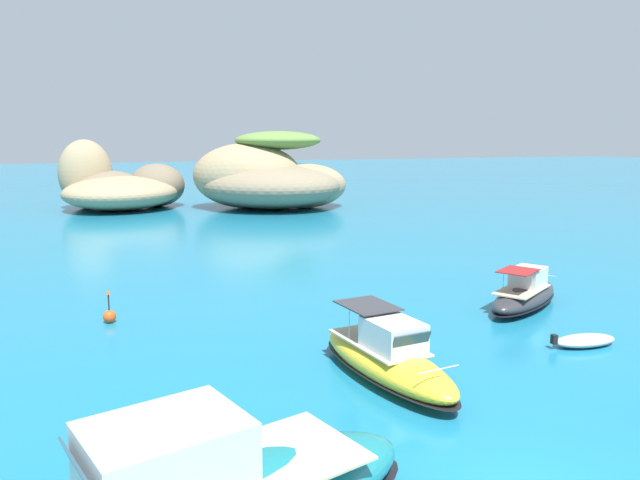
% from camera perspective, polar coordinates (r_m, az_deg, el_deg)
% --- Properties ---
extents(islet_large, '(21.73, 22.19, 8.76)m').
position_cam_1_polar(islet_large, '(70.26, -4.93, 5.69)').
color(islet_large, '#84755B').
rests_on(islet_large, ground).
extents(islet_small, '(17.59, 18.03, 7.81)m').
position_cam_1_polar(islet_small, '(73.15, -18.40, 4.71)').
color(islet_small, '#9E8966').
rests_on(islet_small, ground).
extents(motorboat_yellow, '(3.01, 7.38, 2.25)m').
position_cam_1_polar(motorboat_yellow, '(20.71, 6.33, -11.00)').
color(motorboat_yellow, yellow).
rests_on(motorboat_yellow, ground).
extents(motorboat_charcoal, '(6.46, 4.99, 2.01)m').
position_cam_1_polar(motorboat_charcoal, '(30.44, 18.73, -4.88)').
color(motorboat_charcoal, '#2D2D33').
rests_on(motorboat_charcoal, ground).
extents(dinghy_tender, '(2.85, 1.32, 0.58)m').
position_cam_1_polar(dinghy_tender, '(25.92, 23.64, -8.65)').
color(dinghy_tender, '#B2B2B2').
rests_on(dinghy_tender, ground).
extents(channel_buoy, '(0.56, 0.56, 1.48)m').
position_cam_1_polar(channel_buoy, '(28.18, -19.20, -6.70)').
color(channel_buoy, '#E54C19').
rests_on(channel_buoy, ground).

